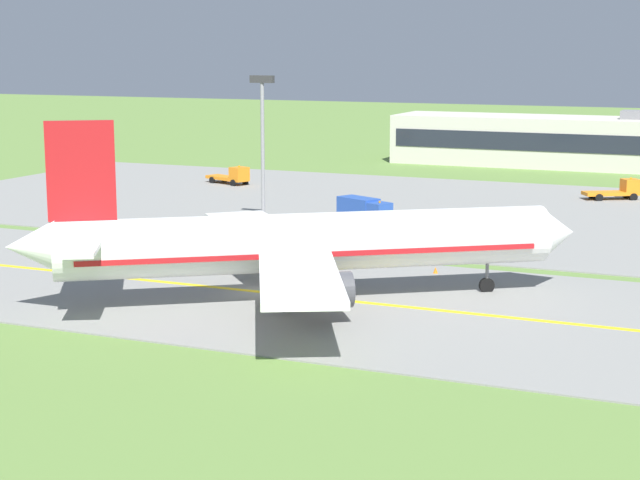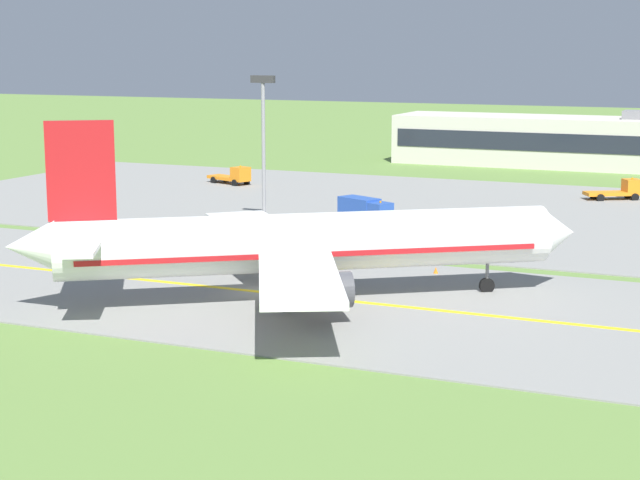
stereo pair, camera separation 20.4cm
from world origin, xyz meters
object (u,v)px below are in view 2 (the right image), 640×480
object	(u,v)px
service_truck_baggage	(365,209)
service_truck_catering	(621,190)
service_truck_fuel	(234,176)
airplane_lead	(301,243)
apron_light_mast	(263,132)

from	to	relation	value
service_truck_baggage	service_truck_catering	size ratio (longest dim) A/B	0.96
service_truck_baggage	service_truck_fuel	size ratio (longest dim) A/B	0.94
airplane_lead	service_truck_fuel	size ratio (longest dim) A/B	5.13
service_truck_fuel	airplane_lead	bearing A→B (deg)	-57.52
airplane_lead	service_truck_baggage	bearing A→B (deg)	103.51
service_truck_fuel	apron_light_mast	size ratio (longest dim) A/B	0.46
service_truck_fuel	service_truck_catering	size ratio (longest dim) A/B	1.02
airplane_lead	service_truck_fuel	xyz separation A→B (m)	(-33.78, 53.07, -2.95)
service_truck_baggage	apron_light_mast	distance (m)	12.83
service_truck_baggage	service_truck_fuel	distance (m)	33.74
service_truck_baggage	apron_light_mast	bearing A→B (deg)	-142.24
airplane_lead	apron_light_mast	xyz separation A→B (m)	(-15.68, 25.52, 5.19)
airplane_lead	apron_light_mast	world-z (taller)	apron_light_mast
service_truck_baggage	service_truck_catering	distance (m)	34.49
service_truck_baggage	apron_light_mast	size ratio (longest dim) A/B	0.43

